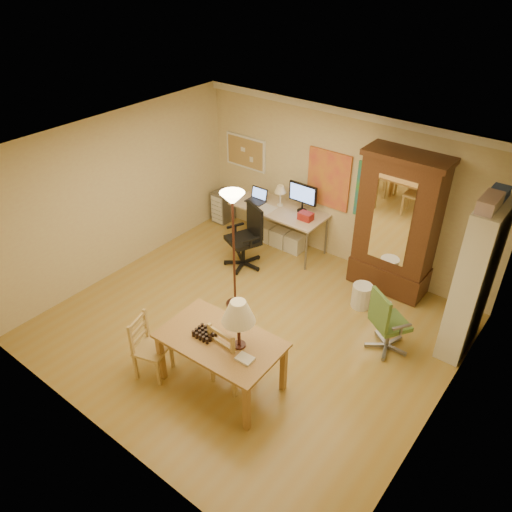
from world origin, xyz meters
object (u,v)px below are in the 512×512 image
Objects in this scene: office_chair_green at (386,334)px; armoire at (396,233)px; dining_table at (227,333)px; bookshelf at (474,281)px; office_chair_black at (245,250)px; computer_desk at (281,223)px.

armoire reaches higher than office_chair_green.
bookshelf is at bearing 51.42° from dining_table.
office_chair_black is 1.13× the size of office_chair_green.
dining_table is at bearing -101.31° from armoire.
office_chair_green is at bearing 55.57° from dining_table.
armoire is (0.66, 3.28, 0.11)m from dining_table.
computer_desk is at bearing 81.51° from office_chair_black.
dining_table reaches higher than computer_desk.
bookshelf is at bearing 4.15° from office_chair_black.
office_chair_green is (2.75, -1.33, -0.22)m from computer_desk.
dining_table is at bearing -124.43° from office_chair_green.
computer_desk is 0.78× the size of bookshelf.
office_chair_green is 0.44× the size of bookshelf.
bookshelf is (3.53, -0.62, 0.63)m from computer_desk.
office_chair_green is at bearing -66.04° from armoire.
bookshelf reaches higher than office_chair_green.
bookshelf is (0.78, 0.71, 0.85)m from office_chair_green.
office_chair_black is (-0.13, -0.89, -0.19)m from computer_desk.
dining_table is 2.88m from office_chair_black.
computer_desk is 0.75× the size of armoire.
armoire is 1.57m from bookshelf.
office_chair_black reaches higher than office_chair_green.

